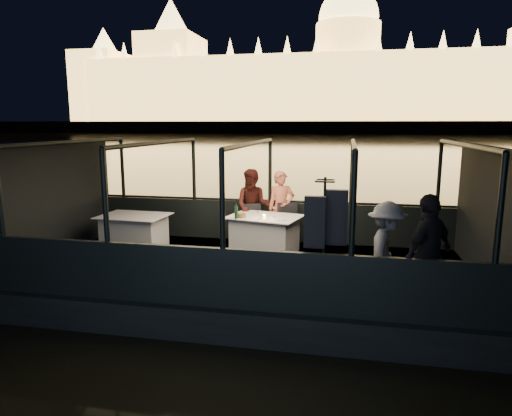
% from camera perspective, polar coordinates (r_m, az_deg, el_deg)
% --- Properties ---
extents(river_water, '(500.00, 500.00, 0.00)m').
position_cam_1_polar(river_water, '(88.16, 10.38, 8.27)').
color(river_water, black).
rests_on(river_water, ground).
extents(boat_hull, '(8.60, 4.40, 1.00)m').
position_cam_1_polar(boat_hull, '(8.84, -0.52, -10.40)').
color(boat_hull, black).
rests_on(boat_hull, river_water).
extents(boat_deck, '(8.00, 4.00, 0.04)m').
position_cam_1_polar(boat_deck, '(8.68, -0.53, -7.43)').
color(boat_deck, black).
rests_on(boat_deck, boat_hull).
extents(gunwale_port, '(8.00, 0.08, 0.90)m').
position_cam_1_polar(gunwale_port, '(10.46, 1.73, -1.67)').
color(gunwale_port, black).
rests_on(gunwale_port, boat_deck).
extents(gunwale_starboard, '(8.00, 0.08, 0.90)m').
position_cam_1_polar(gunwale_starboard, '(6.69, -4.11, -8.75)').
color(gunwale_starboard, black).
rests_on(gunwale_starboard, boat_deck).
extents(cabin_glass_port, '(8.00, 0.02, 1.40)m').
position_cam_1_polar(cabin_glass_port, '(10.28, 1.77, 4.61)').
color(cabin_glass_port, '#99B2B2').
rests_on(cabin_glass_port, gunwale_port).
extents(cabin_glass_starboard, '(8.00, 0.02, 1.40)m').
position_cam_1_polar(cabin_glass_starboard, '(6.41, -4.25, 1.01)').
color(cabin_glass_starboard, '#99B2B2').
rests_on(cabin_glass_starboard, gunwale_starboard).
extents(cabin_roof_glass, '(8.00, 4.00, 0.02)m').
position_cam_1_polar(cabin_roof_glass, '(8.27, -0.55, 8.05)').
color(cabin_roof_glass, '#99B2B2').
rests_on(cabin_roof_glass, boat_deck).
extents(end_wall_fore, '(0.02, 4.00, 2.30)m').
position_cam_1_polar(end_wall_fore, '(10.01, -23.56, 0.98)').
color(end_wall_fore, black).
rests_on(end_wall_fore, boat_deck).
extents(end_wall_aft, '(0.02, 4.00, 2.30)m').
position_cam_1_polar(end_wall_aft, '(8.53, 26.76, -0.78)').
color(end_wall_aft, black).
rests_on(end_wall_aft, boat_deck).
extents(canopy_ribs, '(8.00, 4.00, 2.30)m').
position_cam_1_polar(canopy_ribs, '(8.40, -0.54, 0.18)').
color(canopy_ribs, black).
rests_on(canopy_ribs, boat_deck).
extents(embankment, '(400.00, 140.00, 6.00)m').
position_cam_1_polar(embankment, '(218.10, 11.10, 9.73)').
color(embankment, '#423D33').
rests_on(embankment, ground).
extents(parliament_building, '(220.00, 32.00, 60.00)m').
position_cam_1_polar(parliament_building, '(184.91, 11.33, 18.33)').
color(parliament_building, '#F2D18C').
rests_on(parliament_building, embankment).
extents(dining_table_central, '(1.65, 1.35, 0.77)m').
position_cam_1_polar(dining_table_central, '(9.53, 1.08, -3.27)').
color(dining_table_central, silver).
rests_on(dining_table_central, boat_deck).
extents(dining_table_aft, '(1.45, 1.08, 0.75)m').
position_cam_1_polar(dining_table_aft, '(10.08, -14.94, -2.87)').
color(dining_table_aft, white).
rests_on(dining_table_aft, boat_deck).
extents(chair_port_left, '(0.55, 0.55, 0.89)m').
position_cam_1_polar(chair_port_left, '(10.03, -0.79, -2.20)').
color(chair_port_left, black).
rests_on(chair_port_left, boat_deck).
extents(chair_port_right, '(0.55, 0.55, 0.94)m').
position_cam_1_polar(chair_port_right, '(9.89, 3.76, -2.40)').
color(chair_port_right, black).
rests_on(chair_port_right, boat_deck).
extents(coat_stand, '(0.66, 0.60, 1.92)m').
position_cam_1_polar(coat_stand, '(6.69, 8.42, -4.82)').
color(coat_stand, black).
rests_on(coat_stand, boat_deck).
extents(person_woman_coral, '(0.69, 0.58, 1.63)m').
position_cam_1_polar(person_woman_coral, '(10.11, 3.16, -0.37)').
color(person_woman_coral, '#CC664A').
rests_on(person_woman_coral, boat_deck).
extents(person_man_maroon, '(0.81, 0.63, 1.67)m').
position_cam_1_polar(person_man_maroon, '(10.22, -0.39, -0.24)').
color(person_man_maroon, '#391310').
rests_on(person_man_maroon, boat_deck).
extents(passenger_stripe, '(0.67, 1.06, 1.54)m').
position_cam_1_polar(passenger_stripe, '(7.03, 16.00, -4.77)').
color(passenger_stripe, silver).
rests_on(passenger_stripe, boat_deck).
extents(passenger_dark, '(0.99, 1.04, 1.72)m').
position_cam_1_polar(passenger_dark, '(6.82, 20.70, -5.53)').
color(passenger_dark, black).
rests_on(passenger_dark, boat_deck).
extents(wine_bottle, '(0.07, 0.07, 0.31)m').
position_cam_1_polar(wine_bottle, '(9.18, -2.48, -0.42)').
color(wine_bottle, '#153B1E').
rests_on(wine_bottle, dining_table_central).
extents(bread_basket, '(0.21, 0.21, 0.08)m').
position_cam_1_polar(bread_basket, '(9.32, -1.84, -0.95)').
color(bread_basket, brown).
rests_on(bread_basket, dining_table_central).
extents(amber_candle, '(0.07, 0.07, 0.09)m').
position_cam_1_polar(amber_candle, '(9.16, 1.06, -1.14)').
color(amber_candle, '#FFB83F').
rests_on(amber_candle, dining_table_central).
extents(plate_near, '(0.31, 0.31, 0.01)m').
position_cam_1_polar(plate_near, '(9.09, 3.08, -1.46)').
color(plate_near, silver).
rests_on(plate_near, dining_table_central).
extents(plate_far, '(0.32, 0.32, 0.02)m').
position_cam_1_polar(plate_far, '(9.57, -1.83, -0.84)').
color(plate_far, silver).
rests_on(plate_far, dining_table_central).
extents(wine_glass_white, '(0.08, 0.08, 0.19)m').
position_cam_1_polar(wine_glass_white, '(9.19, -2.51, -0.77)').
color(wine_glass_white, silver).
rests_on(wine_glass_white, dining_table_central).
extents(wine_glass_red, '(0.09, 0.09, 0.21)m').
position_cam_1_polar(wine_glass_red, '(9.31, 2.29, -0.62)').
color(wine_glass_red, silver).
rests_on(wine_glass_red, dining_table_central).
extents(wine_glass_empty, '(0.08, 0.08, 0.18)m').
position_cam_1_polar(wine_glass_empty, '(9.05, 0.23, -0.94)').
color(wine_glass_empty, silver).
rests_on(wine_glass_empty, dining_table_central).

